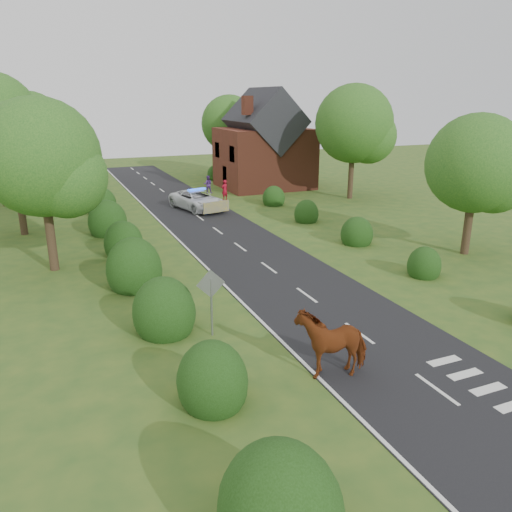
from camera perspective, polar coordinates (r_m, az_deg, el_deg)
name	(u,v)px	position (r m, az deg, el deg)	size (l,w,h in m)	color
ground	(359,334)	(18.88, 11.71, -8.67)	(120.00, 120.00, 0.00)	#30531F
road	(223,235)	(31.52, -3.81, 2.46)	(6.00, 70.00, 0.02)	black
road_markings	(209,246)	(29.14, -5.42, 1.18)	(4.96, 70.00, 0.01)	white
hedgerow_left	(125,249)	(26.74, -14.70, 0.77)	(2.75, 50.41, 3.00)	#18370D
hedgerow_right	(345,230)	(30.93, 10.18, 2.96)	(2.10, 45.78, 2.10)	#18370D
tree_left_a	(47,163)	(25.76, -22.78, 9.82)	(5.74, 5.60, 8.38)	#332316
tree_left_b	(18,153)	(33.77, -25.60, 10.52)	(5.74, 5.60, 8.07)	#332316
tree_left_d	(34,126)	(53.65, -24.02, 13.41)	(6.15, 6.00, 8.89)	#332316
tree_right_a	(481,168)	(29.09, 24.31, 9.20)	(5.33, 5.20, 7.56)	#332316
tree_right_b	(358,127)	(43.12, 11.55, 14.25)	(6.56, 6.40, 9.40)	#332316
tree_right_c	(232,126)	(55.13, -2.71, 14.63)	(6.15, 6.00, 8.58)	#332316
road_sign	(211,293)	(17.78, -5.16, -4.22)	(1.06, 0.08, 2.53)	gray
house	(264,147)	(48.08, 0.93, 12.34)	(8.00, 7.40, 9.17)	brown
cow	(331,345)	(16.00, 8.59, -10.01)	(1.31, 2.49, 1.76)	brown
police_van	(197,200)	(38.74, -6.73, 6.37)	(3.69, 5.79, 1.63)	white
pedestrian_red	(225,190)	(42.25, -3.60, 7.54)	(0.62, 0.40, 1.69)	maroon
pedestrian_purple	(208,184)	(45.47, -5.52, 8.15)	(0.77, 0.60, 1.59)	#512D7A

